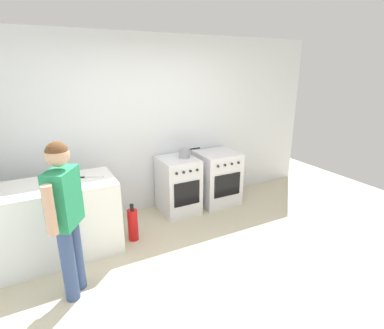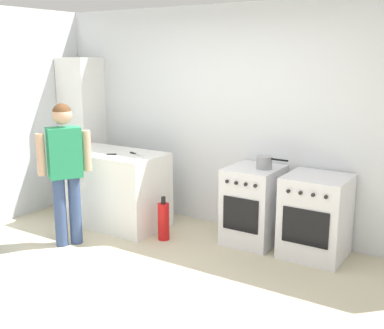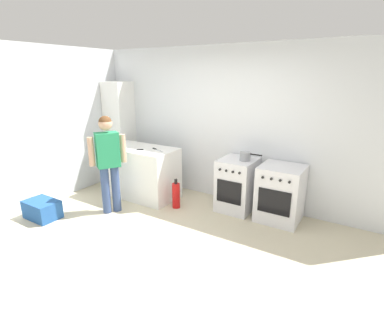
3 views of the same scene
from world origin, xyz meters
TOP-DOWN VIEW (x-y plane):
  - ground_plane at (0.00, 0.00)m, footprint 8.00×8.00m
  - back_wall at (0.00, 1.95)m, footprint 6.00×0.10m
  - side_wall_left at (-2.60, 0.40)m, footprint 0.10×3.10m
  - counter_unit at (-1.35, 1.20)m, footprint 1.30×0.70m
  - oven_left at (0.35, 1.58)m, footprint 0.54×0.62m
  - oven_right at (1.05, 1.58)m, footprint 0.62×0.62m
  - pot at (0.47, 1.58)m, footprint 0.35×0.17m
  - knife_bread at (-1.33, 1.02)m, footprint 0.31×0.22m
  - knife_carving at (-0.98, 1.22)m, footprint 0.32×0.15m
  - person at (-1.32, 0.43)m, footprint 0.35×0.50m
  - fire_extinguisher at (-0.52, 1.10)m, footprint 0.13×0.13m
  - recycling_crate_lower at (-2.06, -0.30)m, footprint 0.52×0.36m
  - larder_cabinet at (-2.30, 1.68)m, footprint 0.48×0.44m

SIDE VIEW (x-z plane):
  - ground_plane at x=0.00m, z-range 0.00..0.00m
  - recycling_crate_lower at x=-2.06m, z-range 0.00..0.28m
  - fire_extinguisher at x=-0.52m, z-range -0.03..0.47m
  - oven_left at x=0.35m, z-range 0.00..0.85m
  - oven_right at x=1.05m, z-range 0.00..0.85m
  - counter_unit at x=-1.35m, z-range 0.00..0.90m
  - knife_bread at x=-1.33m, z-range 0.90..0.91m
  - knife_carving at x=-0.98m, z-range 0.90..0.91m
  - person at x=-1.32m, z-range 0.14..1.68m
  - pot at x=0.47m, z-range 0.85..0.99m
  - larder_cabinet at x=-2.30m, z-range 0.00..2.00m
  - back_wall at x=0.00m, z-range 0.00..2.60m
  - side_wall_left at x=-2.60m, z-range 0.00..2.60m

